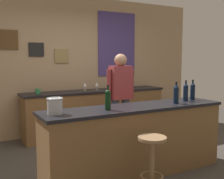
% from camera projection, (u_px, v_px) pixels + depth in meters
% --- Properties ---
extents(ground_plane, '(10.00, 10.00, 0.00)m').
position_uv_depth(ground_plane, '(120.00, 163.00, 4.14)').
color(ground_plane, '#423D38').
extents(back_wall, '(6.00, 0.09, 2.80)m').
position_uv_depth(back_wall, '(71.00, 65.00, 5.75)').
color(back_wall, tan).
rests_on(back_wall, ground_plane).
extents(bar_counter, '(2.56, 0.60, 0.92)m').
position_uv_depth(bar_counter, '(136.00, 140.00, 3.73)').
color(bar_counter, brown).
rests_on(bar_counter, ground_plane).
extents(side_counter, '(2.98, 0.56, 0.90)m').
position_uv_depth(side_counter, '(96.00, 112.00, 5.71)').
color(side_counter, brown).
rests_on(side_counter, ground_plane).
extents(bartender, '(0.52, 0.21, 1.62)m').
position_uv_depth(bartender, '(120.00, 94.00, 4.72)').
color(bartender, '#384766').
rests_on(bartender, ground_plane).
extents(bar_stool, '(0.32, 0.32, 0.68)m').
position_uv_depth(bar_stool, '(152.00, 156.00, 3.13)').
color(bar_stool, olive).
rests_on(bar_stool, ground_plane).
extents(wine_bottle_a, '(0.07, 0.07, 0.31)m').
position_uv_depth(wine_bottle_a, '(108.00, 99.00, 3.40)').
color(wine_bottle_a, black).
rests_on(wine_bottle_a, bar_counter).
extents(wine_bottle_b, '(0.07, 0.07, 0.31)m').
position_uv_depth(wine_bottle_b, '(176.00, 94.00, 3.88)').
color(wine_bottle_b, black).
rests_on(wine_bottle_b, bar_counter).
extents(wine_bottle_c, '(0.07, 0.07, 0.31)m').
position_uv_depth(wine_bottle_c, '(186.00, 92.00, 4.11)').
color(wine_bottle_c, black).
rests_on(wine_bottle_c, bar_counter).
extents(wine_bottle_d, '(0.07, 0.07, 0.31)m').
position_uv_depth(wine_bottle_d, '(193.00, 91.00, 4.22)').
color(wine_bottle_d, black).
rests_on(wine_bottle_d, bar_counter).
extents(ice_bucket, '(0.19, 0.19, 0.19)m').
position_uv_depth(ice_bucket, '(55.00, 106.00, 3.14)').
color(ice_bucket, '#B7BABF').
rests_on(ice_bucket, bar_counter).
extents(wine_glass_a, '(0.07, 0.07, 0.16)m').
position_uv_depth(wine_glass_a, '(85.00, 85.00, 5.59)').
color(wine_glass_a, silver).
rests_on(wine_glass_a, side_counter).
extents(wine_glass_b, '(0.07, 0.07, 0.16)m').
position_uv_depth(wine_glass_b, '(97.00, 85.00, 5.70)').
color(wine_glass_b, silver).
rests_on(wine_glass_b, side_counter).
extents(wine_glass_c, '(0.07, 0.07, 0.16)m').
position_uv_depth(wine_glass_c, '(114.00, 84.00, 5.82)').
color(wine_glass_c, silver).
rests_on(wine_glass_c, side_counter).
extents(coffee_mug, '(0.13, 0.08, 0.09)m').
position_uv_depth(coffee_mug, '(38.00, 91.00, 5.09)').
color(coffee_mug, '#338C4C').
rests_on(coffee_mug, side_counter).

